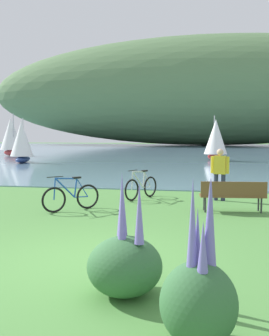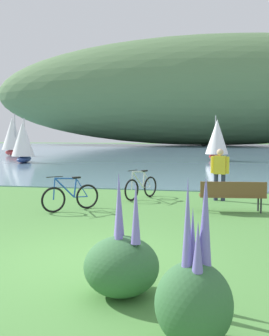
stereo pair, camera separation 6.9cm
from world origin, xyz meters
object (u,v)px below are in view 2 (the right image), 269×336
bicycle_beside_path (141,187)px  person_at_shoreline (220,171)px  park_bench_near_camera (232,194)px  bicycle_leaning_near_bench (71,197)px  sailboat_nearest_to_shore (217,139)px  sailboat_mid_bay (23,142)px  sailboat_toward_hillside (13,136)px

bicycle_beside_path → person_at_shoreline: bearing=2.9°
park_bench_near_camera → bicycle_leaning_near_bench: 4.56m
bicycle_leaning_near_bench → sailboat_nearest_to_shore: bearing=78.3°
person_at_shoreline → park_bench_near_camera: bearing=-81.3°
park_bench_near_camera → bicycle_leaning_near_bench: bearing=-172.4°
park_bench_near_camera → sailboat_mid_bay: size_ratio=0.53×
bicycle_beside_path → sailboat_toward_hillside: sailboat_toward_hillside is taller
sailboat_toward_hillside → sailboat_mid_bay: bearing=-57.9°
sailboat_mid_bay → sailboat_toward_hillside: size_ratio=0.81×
bicycle_beside_path → sailboat_nearest_to_shore: 20.15m
sailboat_nearest_to_shore → bicycle_beside_path: bearing=-98.5°
bicycle_leaning_near_bench → bicycle_beside_path: bearing=55.6°
park_bench_near_camera → sailboat_toward_hillside: 32.70m
bicycle_beside_path → sailboat_toward_hillside: 29.54m
bicycle_leaning_near_bench → person_at_shoreline: (4.23, 2.52, 0.58)m
park_bench_near_camera → bicycle_beside_path: bearing=148.3°
sailboat_nearest_to_shore → sailboat_toward_hillside: sailboat_toward_hillside is taller
person_at_shoreline → sailboat_toward_hillside: 31.02m
bicycle_leaning_near_bench → sailboat_mid_bay: size_ratio=0.38×
park_bench_near_camera → person_at_shoreline: (-0.29, 1.91, 0.46)m
sailboat_nearest_to_shore → sailboat_mid_bay: 15.54m
person_at_shoreline → sailboat_nearest_to_shore: (0.37, 19.75, 0.83)m
park_bench_near_camera → sailboat_mid_bay: bearing=131.4°
park_bench_near_camera → sailboat_toward_hillside: sailboat_toward_hillside is taller
sailboat_toward_hillside → person_at_shoreline: bearing=-49.8°
park_bench_near_camera → sailboat_nearest_to_shore: (0.07, 21.67, 1.28)m
park_bench_near_camera → sailboat_nearest_to_shore: sailboat_nearest_to_shore is taller
sailboat_nearest_to_shore → sailboat_mid_bay: bearing=-160.8°
bicycle_leaning_near_bench → bicycle_beside_path: (1.63, 2.39, 0.00)m
bicycle_beside_path → sailboat_mid_bay: sailboat_mid_bay is taller
park_bench_near_camera → sailboat_nearest_to_shore: size_ratio=0.49×
park_bench_near_camera → sailboat_mid_bay: 22.11m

